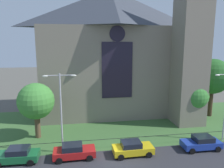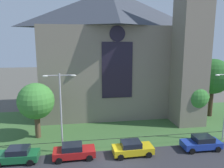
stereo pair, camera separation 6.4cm
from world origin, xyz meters
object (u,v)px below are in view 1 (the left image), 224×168
at_px(church_building, 116,51).
at_px(parked_car_green, 17,155).
at_px(tree_right_near, 194,96).
at_px(parked_car_yellow, 132,148).
at_px(streetlamp_near, 61,104).
at_px(parked_car_red, 74,151).
at_px(tree_right_far, 213,77).
at_px(tree_left_near, 36,101).
at_px(parked_car_blue, 201,143).

bearing_deg(church_building, parked_car_green, -129.69).
distance_m(tree_right_near, parked_car_yellow, 13.66).
bearing_deg(church_building, parked_car_yellow, -93.49).
xyz_separation_m(streetlamp_near, parked_car_red, (1.21, -1.43, -4.67)).
bearing_deg(tree_right_near, tree_right_far, 31.21).
bearing_deg(tree_left_near, parked_car_red, -52.47).
relative_size(parked_car_green, parked_car_yellow, 1.00).
bearing_deg(parked_car_yellow, parked_car_green, 177.02).
bearing_deg(parked_car_blue, tree_right_near, -111.34).
distance_m(church_building, parked_car_yellow, 18.13).
xyz_separation_m(tree_left_near, streetlamp_near, (3.25, -4.38, 0.80)).
height_order(church_building, streetlamp_near, church_building).
relative_size(streetlamp_near, parked_car_red, 2.02).
distance_m(tree_left_near, streetlamp_near, 5.52).
distance_m(tree_right_near, parked_car_green, 23.76).
height_order(church_building, tree_left_near, church_building).
bearing_deg(church_building, parked_car_blue, -65.86).
xyz_separation_m(tree_right_far, parked_car_blue, (-7.57, -10.25, -5.63)).
bearing_deg(streetlamp_near, church_building, 59.14).
bearing_deg(parked_car_blue, parked_car_red, -0.19).
bearing_deg(parked_car_red, parked_car_blue, -1.96).
height_order(parked_car_green, parked_car_yellow, same).
xyz_separation_m(tree_right_near, parked_car_green, (-22.41, -7.19, -3.33)).
bearing_deg(tree_left_near, streetlamp_near, -53.40).
distance_m(streetlamp_near, parked_car_yellow, 8.78).
relative_size(tree_right_far, parked_car_green, 2.15).
distance_m(church_building, tree_right_near, 14.10).
xyz_separation_m(tree_left_near, parked_car_red, (4.46, -5.81, -3.86)).
bearing_deg(tree_left_near, tree_right_near, 3.92).
distance_m(tree_left_near, parked_car_green, 6.98).
bearing_deg(tree_right_near, streetlamp_near, -162.11).
bearing_deg(parked_car_green, parked_car_blue, -179.28).
bearing_deg(parked_car_red, church_building, 64.30).
bearing_deg(parked_car_blue, tree_right_far, -125.62).
distance_m(streetlamp_near, parked_car_green, 6.48).
bearing_deg(parked_car_yellow, tree_left_near, 148.73).
bearing_deg(parked_car_blue, tree_left_near, -17.46).
bearing_deg(parked_car_yellow, tree_right_far, 32.65).
relative_size(tree_right_near, parked_car_green, 1.45).
xyz_separation_m(parked_car_green, parked_car_blue, (19.34, -0.34, 0.00)).
relative_size(tree_right_far, parked_car_blue, 2.17).
bearing_deg(tree_right_far, parked_car_yellow, -146.23).
relative_size(parked_car_green, parked_car_blue, 1.01).
bearing_deg(streetlamp_near, parked_car_green, -162.67).
distance_m(tree_left_near, parked_car_red, 8.28).
distance_m(tree_right_far, parked_car_yellow, 19.35).
height_order(church_building, parked_car_green, church_building).
height_order(church_building, tree_right_far, church_building).
relative_size(church_building, parked_car_yellow, 6.14).
bearing_deg(parked_car_green, streetlamp_near, -160.96).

